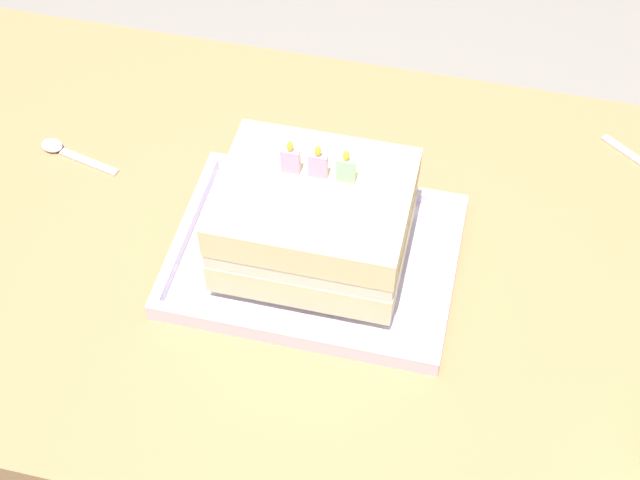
{
  "coord_description": "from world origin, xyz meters",
  "views": [
    {
      "loc": [
        0.14,
        -0.63,
        1.57
      ],
      "look_at": [
        -0.0,
        -0.01,
        0.77
      ],
      "focal_mm": 50.42,
      "sensor_mm": 36.0,
      "label": 1
    }
  ],
  "objects": [
    {
      "name": "birthday_cake",
      "position": [
        -0.01,
        -0.02,
        0.81
      ],
      "size": [
        0.21,
        0.17,
        0.15
      ],
      "color": "beige",
      "rests_on": "foil_tray"
    },
    {
      "name": "serving_spoon_near_tray",
      "position": [
        -0.37,
        0.08,
        0.74
      ],
      "size": [
        0.12,
        0.04,
        0.01
      ],
      "color": "silver",
      "rests_on": "dining_table"
    },
    {
      "name": "dining_table",
      "position": [
        0.0,
        0.0,
        0.62
      ],
      "size": [
        1.2,
        0.68,
        0.74
      ],
      "color": "#9E754C",
      "rests_on": "ground_plane"
    },
    {
      "name": "foil_tray",
      "position": [
        -0.01,
        -0.02,
        0.74
      ],
      "size": [
        0.32,
        0.24,
        0.02
      ],
      "color": "silver",
      "rests_on": "dining_table"
    }
  ]
}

